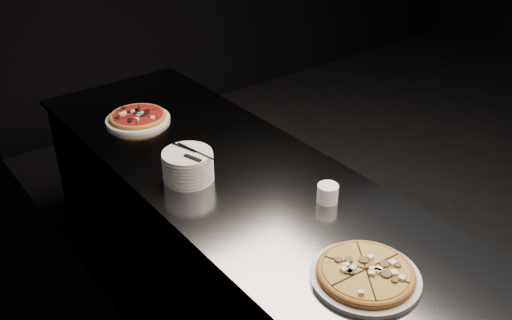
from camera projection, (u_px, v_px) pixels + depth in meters
floor at (509, 194)px, 3.74m from camera, size 5.00×5.00×0.00m
wall_left at (150, 86)px, 1.72m from camera, size 0.02×5.00×2.80m
counter at (250, 274)px, 2.38m from camera, size 0.74×2.44×0.92m
pizza_mushroom at (365, 274)px, 1.67m from camera, size 0.33×0.33×0.04m
pizza_tomato at (138, 117)px, 2.59m from camera, size 0.29×0.29×0.03m
plate_stack at (188, 166)px, 2.14m from camera, size 0.19×0.19×0.11m
cutlery at (191, 153)px, 2.10m from camera, size 0.06×0.20×0.01m
ramekin at (328, 193)px, 2.02m from camera, size 0.08×0.08×0.07m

